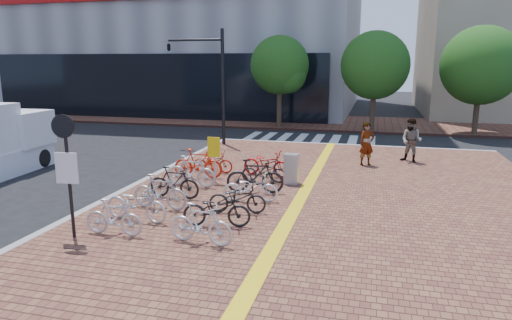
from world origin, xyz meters
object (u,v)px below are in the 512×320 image
(notice_sign, at_px, (67,161))
(pedestrian_b, at_px, (411,140))
(bike_5, at_px, (198,163))
(utility_box, at_px, (291,169))
(bike_8, at_px, (217,209))
(yellow_sign, at_px, (214,151))
(bike_9, at_px, (237,198))
(bike_0, at_px, (114,217))
(bike_7, at_px, (201,224))
(bike_1, at_px, (136,203))
(bike_2, at_px, (160,192))
(bike_10, at_px, (251,187))
(bike_12, at_px, (264,171))
(bike_11, at_px, (255,176))
(bike_6, at_px, (213,162))
(pedestrian_a, at_px, (367,144))
(bike_3, at_px, (174,182))
(bike_13, at_px, (266,163))
(bike_4, at_px, (191,171))
(traffic_light_pole, at_px, (198,66))

(notice_sign, bearing_deg, pedestrian_b, 52.42)
(bike_5, bearing_deg, utility_box, -95.34)
(bike_8, height_order, utility_box, utility_box)
(bike_8, xyz_separation_m, yellow_sign, (-1.59, 4.26, 0.67))
(bike_9, relative_size, utility_box, 1.52)
(bike_0, height_order, bike_7, bike_7)
(bike_1, relative_size, pedestrian_b, 1.00)
(bike_2, relative_size, bike_5, 0.95)
(bike_10, bearing_deg, bike_12, -6.00)
(bike_5, bearing_deg, bike_12, -96.70)
(bike_1, height_order, pedestrian_b, pedestrian_b)
(bike_11, distance_m, yellow_sign, 2.09)
(bike_1, bearing_deg, bike_7, -109.34)
(bike_0, distance_m, bike_6, 6.87)
(bike_6, relative_size, notice_sign, 0.52)
(pedestrian_a, bearing_deg, bike_3, -161.96)
(bike_1, distance_m, bike_6, 5.77)
(bike_3, distance_m, yellow_sign, 2.32)
(bike_13, bearing_deg, bike_1, 169.35)
(bike_0, relative_size, pedestrian_b, 0.82)
(bike_1, xyz_separation_m, bike_4, (0.11, 3.63, 0.05))
(bike_0, distance_m, pedestrian_b, 13.37)
(bike_5, height_order, bike_6, bike_5)
(utility_box, distance_m, yellow_sign, 2.83)
(bike_5, xyz_separation_m, bike_8, (2.39, -4.70, -0.08))
(bike_7, xyz_separation_m, bike_13, (-0.03, 6.85, -0.01))
(bike_0, height_order, traffic_light_pole, traffic_light_pole)
(bike_2, relative_size, bike_10, 1.02)
(bike_5, height_order, bike_9, bike_5)
(pedestrian_a, height_order, traffic_light_pole, traffic_light_pole)
(bike_9, distance_m, utility_box, 3.68)
(bike_2, distance_m, traffic_light_pole, 11.73)
(bike_5, distance_m, bike_12, 2.54)
(bike_9, relative_size, bike_12, 1.04)
(bike_3, distance_m, bike_5, 2.61)
(bike_7, bearing_deg, bike_8, 8.26)
(bike_13, height_order, notice_sign, notice_sign)
(pedestrian_b, xyz_separation_m, utility_box, (-4.36, -4.88, -0.40))
(bike_10, distance_m, notice_sign, 5.50)
(bike_7, bearing_deg, pedestrian_a, -13.46)
(bike_3, bearing_deg, bike_2, -175.21)
(bike_11, height_order, pedestrian_b, pedestrian_b)
(bike_9, xyz_separation_m, utility_box, (0.92, 3.56, 0.11))
(bike_7, distance_m, bike_8, 1.22)
(pedestrian_a, distance_m, traffic_light_pole, 9.85)
(bike_11, relative_size, notice_sign, 0.62)
(bike_10, height_order, pedestrian_a, pedestrian_a)
(bike_0, bearing_deg, bike_6, -2.88)
(pedestrian_b, height_order, utility_box, pedestrian_b)
(bike_10, bearing_deg, bike_4, 55.42)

